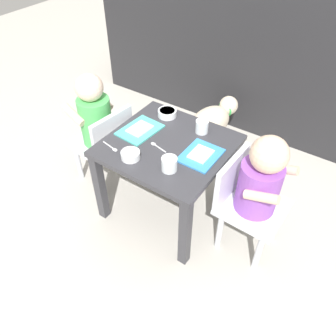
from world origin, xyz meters
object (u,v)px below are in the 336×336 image
object	(u,v)px
seated_child_left	(97,120)
spoon_by_right_tray	(111,147)
dining_table	(168,156)
spoon_by_left_tray	(157,146)
seated_child_right	(257,183)
veggie_bowl_near	(167,113)
food_tray_left	(140,130)
water_cup_left	(202,127)
dog	(212,121)
cereal_bowl_right_side	(131,155)
water_cup_right	(169,165)
food_tray_right	(201,155)

from	to	relation	value
seated_child_left	spoon_by_right_tray	distance (m)	0.29
dining_table	spoon_by_left_tray	bearing A→B (deg)	-120.82
seated_child_right	veggie_bowl_near	distance (m)	0.60
seated_child_left	food_tray_left	size ratio (longest dim) A/B	3.05
seated_child_right	food_tray_left	xyz separation A→B (m)	(-0.62, -0.01, 0.04)
food_tray_left	water_cup_left	size ratio (longest dim) A/B	3.44
dog	cereal_bowl_right_side	xyz separation A→B (m)	(-0.01, -0.78, 0.26)
seated_child_right	dog	bearing A→B (deg)	131.35
dog	food_tray_left	size ratio (longest dim) A/B	1.94
cereal_bowl_right_side	spoon_by_right_tray	xyz separation A→B (m)	(-0.12, 0.01, -0.02)
water_cup_left	water_cup_right	distance (m)	0.31
food_tray_right	spoon_by_right_tray	distance (m)	0.41
water_cup_left	cereal_bowl_right_side	xyz separation A→B (m)	(-0.16, -0.35, -0.01)
seated_child_left	spoon_by_right_tray	xyz separation A→B (m)	(0.25, -0.16, 0.03)
food_tray_right	water_cup_left	world-z (taller)	water_cup_left
food_tray_right	veggie_bowl_near	bearing A→B (deg)	149.15
food_tray_left	dog	bearing A→B (deg)	80.53
water_cup_left	water_cup_right	world-z (taller)	water_cup_left
food_tray_right	veggie_bowl_near	size ratio (longest dim) A/B	2.00
dining_table	water_cup_left	distance (m)	0.22
dining_table	seated_child_left	distance (m)	0.45
seated_child_left	water_cup_left	size ratio (longest dim) A/B	10.49
food_tray_right	water_cup_left	bearing A→B (deg)	118.69
food_tray_left	veggie_bowl_near	size ratio (longest dim) A/B	2.27
water_cup_right	dog	bearing A→B (deg)	103.27
veggie_bowl_near	seated_child_left	bearing A→B (deg)	-146.75
food_tray_left	spoon_by_right_tray	bearing A→B (deg)	-98.11
food_tray_left	cereal_bowl_right_side	world-z (taller)	cereal_bowl_right_side
spoon_by_left_tray	spoon_by_right_tray	world-z (taller)	same
seated_child_left	dog	xyz separation A→B (m)	(0.37, 0.62, -0.21)
food_tray_right	spoon_by_left_tray	world-z (taller)	food_tray_right
food_tray_right	veggie_bowl_near	xyz separation A→B (m)	(-0.31, 0.18, 0.01)
seated_child_left	water_cup_left	world-z (taller)	seated_child_left
food_tray_left	spoon_by_right_tray	xyz separation A→B (m)	(-0.03, -0.18, -0.00)
dog	cereal_bowl_right_side	bearing A→B (deg)	-90.52
seated_child_left	water_cup_left	bearing A→B (deg)	18.93
seated_child_right	cereal_bowl_right_side	xyz separation A→B (m)	(-0.52, -0.20, 0.05)
food_tray_left	spoon_by_right_tray	distance (m)	0.18
veggie_bowl_near	spoon_by_left_tray	distance (m)	0.26
seated_child_left	spoon_by_right_tray	world-z (taller)	seated_child_left
water_cup_left	cereal_bowl_right_side	world-z (taller)	water_cup_left
seated_child_right	veggie_bowl_near	world-z (taller)	seated_child_right
cereal_bowl_right_side	seated_child_left	bearing A→B (deg)	155.50
seated_child_left	water_cup_right	size ratio (longest dim) A/B	9.75
dining_table	water_cup_left	size ratio (longest dim) A/B	8.85
dining_table	water_cup_left	xyz separation A→B (m)	(0.08, 0.17, 0.11)
seated_child_left	dining_table	bearing A→B (deg)	1.68
dining_table	water_cup_right	size ratio (longest dim) A/B	8.22
spoon_by_right_tray	dog	bearing A→B (deg)	80.85
dining_table	food_tray_left	bearing A→B (deg)	177.45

